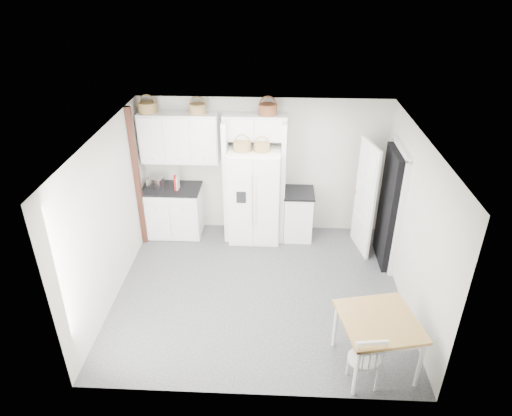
{
  "coord_description": "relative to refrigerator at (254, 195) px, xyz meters",
  "views": [
    {
      "loc": [
        0.24,
        -5.8,
        4.72
      ],
      "look_at": [
        -0.06,
        0.4,
        1.3
      ],
      "focal_mm": 32.0,
      "sensor_mm": 36.0,
      "label": 1
    }
  ],
  "objects": [
    {
      "name": "ceiling",
      "position": [
        0.15,
        -1.65,
        1.71
      ],
      "size": [
        4.5,
        4.5,
        0.0
      ],
      "primitive_type": "plane",
      "color": "white",
      "rests_on": "wall_back"
    },
    {
      "name": "floor",
      "position": [
        0.15,
        -1.65,
        -0.89
      ],
      "size": [
        4.5,
        4.5,
        0.0
      ],
      "primitive_type": "plane",
      "color": "#2C2D32",
      "rests_on": "ground"
    },
    {
      "name": "basket_fridge_b",
      "position": [
        0.13,
        -0.1,
        0.97
      ],
      "size": [
        0.27,
        0.27,
        0.15
      ],
      "primitive_type": "cylinder",
      "color": "olive",
      "rests_on": "refrigerator"
    },
    {
      "name": "base_cab_right",
      "position": [
        0.82,
        0.05,
        -0.44
      ],
      "size": [
        0.52,
        0.62,
        0.91
      ],
      "primitive_type": "cube",
      "color": "white",
      "rests_on": "floor"
    },
    {
      "name": "cookbook_red",
      "position": [
        -1.45,
        -0.03,
        0.22
      ],
      "size": [
        0.07,
        0.17,
        0.25
      ],
      "primitive_type": "cube",
      "rotation": [
        0.0,
        0.0,
        0.19
      ],
      "color": "maroon",
      "rests_on": "counter_left"
    },
    {
      "name": "basket_upper_c",
      "position": [
        -0.99,
        0.18,
        1.54
      ],
      "size": [
        0.29,
        0.29,
        0.17
      ],
      "primitive_type": "cylinder",
      "color": "olive",
      "rests_on": "upper_cabinet"
    },
    {
      "name": "basket_bridge_b",
      "position": [
        0.22,
        0.18,
        1.55
      ],
      "size": [
        0.32,
        0.32,
        0.18
      ],
      "primitive_type": "cylinder",
      "color": "brown",
      "rests_on": "bridge_cabinet"
    },
    {
      "name": "wall_right",
      "position": [
        2.4,
        -1.65,
        0.41
      ],
      "size": [
        0.0,
        4.0,
        4.0
      ],
      "primitive_type": "plane",
      "rotation": [
        1.57,
        0.0,
        -1.57
      ],
      "color": "#B8B5AB",
      "rests_on": "floor"
    },
    {
      "name": "fridge_panel_left",
      "position": [
        -0.51,
        0.05,
        0.26
      ],
      "size": [
        0.08,
        0.6,
        2.3
      ],
      "primitive_type": "cube",
      "color": "white",
      "rests_on": "floor"
    },
    {
      "name": "doorway_void",
      "position": [
        2.31,
        -0.65,
        0.13
      ],
      "size": [
        0.18,
        0.85,
        2.05
      ],
      "primitive_type": "cube",
      "color": "black",
      "rests_on": "floor"
    },
    {
      "name": "upper_cabinet",
      "position": [
        -1.35,
        0.18,
        1.01
      ],
      "size": [
        1.4,
        0.34,
        0.9
      ],
      "primitive_type": "cube",
      "color": "white",
      "rests_on": "wall_back"
    },
    {
      "name": "counter_left",
      "position": [
        -1.54,
        0.05,
        0.07
      ],
      "size": [
        1.06,
        0.69,
        0.04
      ],
      "primitive_type": "cube",
      "color": "black",
      "rests_on": "base_cab_left"
    },
    {
      "name": "door_slab",
      "position": [
        1.95,
        -0.31,
        0.13
      ],
      "size": [
        0.21,
        0.79,
        2.05
      ],
      "primitive_type": "cube",
      "rotation": [
        0.0,
        0.0,
        -1.36
      ],
      "color": "white",
      "rests_on": "floor"
    },
    {
      "name": "refrigerator",
      "position": [
        0.0,
        0.0,
        0.0
      ],
      "size": [
        0.92,
        0.74,
        1.79
      ],
      "primitive_type": "cube",
      "color": "white",
      "rests_on": "floor"
    },
    {
      "name": "cookbook_cream",
      "position": [
        -1.41,
        -0.03,
        0.21
      ],
      "size": [
        0.05,
        0.16,
        0.23
      ],
      "primitive_type": "cube",
      "rotation": [
        0.0,
        0.0,
        -0.09
      ],
      "color": "beige",
      "rests_on": "counter_left"
    },
    {
      "name": "fridge_panel_right",
      "position": [
        0.51,
        0.05,
        0.26
      ],
      "size": [
        0.08,
        0.6,
        2.3
      ],
      "primitive_type": "cube",
      "color": "white",
      "rests_on": "floor"
    },
    {
      "name": "toaster",
      "position": [
        -1.82,
        -0.0,
        0.19
      ],
      "size": [
        0.32,
        0.24,
        0.2
      ],
      "primitive_type": "cube",
      "rotation": [
        0.0,
        0.0,
        -0.31
      ],
      "color": "silver",
      "rests_on": "counter_left"
    },
    {
      "name": "basket_fridge_a",
      "position": [
        -0.21,
        -0.1,
        0.97
      ],
      "size": [
        0.3,
        0.3,
        0.16
      ],
      "primitive_type": "cylinder",
      "color": "olive",
      "rests_on": "refrigerator"
    },
    {
      "name": "windsor_chair",
      "position": [
        1.52,
        -3.4,
        -0.48
      ],
      "size": [
        0.45,
        0.42,
        0.83
      ],
      "primitive_type": "cube",
      "rotation": [
        0.0,
        0.0,
        0.13
      ],
      "color": "white",
      "rests_on": "floor"
    },
    {
      "name": "base_cab_left",
      "position": [
        -1.54,
        0.05,
        -0.42
      ],
      "size": [
        1.02,
        0.64,
        0.94
      ],
      "primitive_type": "cube",
      "color": "white",
      "rests_on": "floor"
    },
    {
      "name": "counter_right",
      "position": [
        0.82,
        0.05,
        0.04
      ],
      "size": [
        0.56,
        0.66,
        0.04
      ],
      "primitive_type": "cube",
      "color": "black",
      "rests_on": "base_cab_right"
    },
    {
      "name": "dining_table",
      "position": [
        1.72,
        -3.1,
        -0.51
      ],
      "size": [
        1.1,
        1.1,
        0.78
      ],
      "primitive_type": "cube",
      "rotation": [
        0.0,
        0.0,
        0.21
      ],
      "color": "#9F6E27",
      "rests_on": "floor"
    },
    {
      "name": "trim_post",
      "position": [
        -2.05,
        -0.3,
        0.41
      ],
      "size": [
        0.09,
        0.09,
        2.6
      ],
      "primitive_type": "cube",
      "color": "black",
      "rests_on": "floor"
    },
    {
      "name": "basket_upper_a",
      "position": [
        -1.86,
        0.18,
        1.55
      ],
      "size": [
        0.32,
        0.32,
        0.18
      ],
      "primitive_type": "cylinder",
      "color": "olive",
      "rests_on": "upper_cabinet"
    },
    {
      "name": "bridge_cabinet",
      "position": [
        -0.0,
        0.18,
        1.23
      ],
      "size": [
        1.12,
        0.34,
        0.45
      ],
      "primitive_type": "cube",
      "color": "white",
      "rests_on": "wall_back"
    },
    {
      "name": "wall_left",
      "position": [
        -2.1,
        -1.65,
        0.41
      ],
      "size": [
        0.0,
        4.0,
        4.0
      ],
      "primitive_type": "plane",
      "rotation": [
        1.57,
        0.0,
        1.57
      ],
      "color": "#B8B5AB",
      "rests_on": "floor"
    },
    {
      "name": "wall_back",
      "position": [
        0.15,
        0.35,
        0.41
      ],
      "size": [
        4.5,
        0.0,
        4.5
      ],
      "primitive_type": "plane",
      "rotation": [
        1.57,
        0.0,
        0.0
      ],
      "color": "#B8B5AB",
      "rests_on": "floor"
    }
  ]
}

